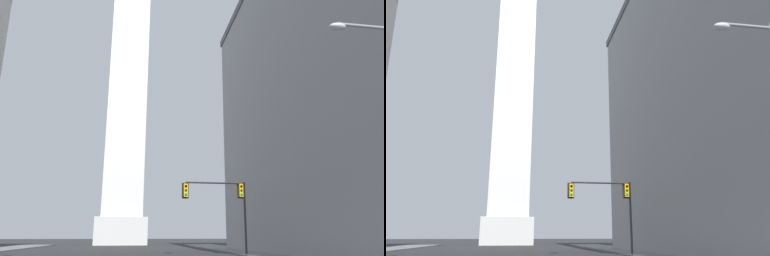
{
  "view_description": "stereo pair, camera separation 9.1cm",
  "coord_description": "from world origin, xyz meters",
  "views": [
    {
      "loc": [
        1.92,
        -0.03,
        1.64
      ],
      "look_at": [
        9.74,
        50.57,
        16.38
      ],
      "focal_mm": 35.0,
      "sensor_mm": 36.0,
      "label": 1
    },
    {
      "loc": [
        2.01,
        -0.05,
        1.64
      ],
      "look_at": [
        9.74,
        50.57,
        16.38
      ],
      "focal_mm": 35.0,
      "sensor_mm": 36.0,
      "label": 2
    }
  ],
  "objects": [
    {
      "name": "obelisk",
      "position": [
        0.0,
        72.18,
        30.03
      ],
      "size": [
        9.18,
        9.18,
        62.46
      ],
      "color": "silver",
      "rests_on": "ground_plane"
    },
    {
      "name": "traffic_light_mid_right",
      "position": [
        9.47,
        31.17,
        4.63
      ],
      "size": [
        5.56,
        0.51,
        6.05
      ],
      "color": "black",
      "rests_on": "ground_plane"
    }
  ]
}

